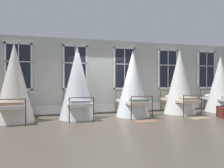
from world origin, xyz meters
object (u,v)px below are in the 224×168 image
(cot_third, at_px, (77,83))
(cot_fourth, at_px, (133,84))
(cot_second, at_px, (14,83))
(cot_fifth, at_px, (180,82))
(cot_sixth, at_px, (220,85))
(suitcase_dark, at_px, (224,111))

(cot_third, xyz_separation_m, cot_fourth, (2.25, -0.08, -0.05))
(cot_third, distance_m, cot_fourth, 2.25)
(cot_second, distance_m, cot_third, 2.22)
(cot_fourth, bearing_deg, cot_second, 89.24)
(cot_second, bearing_deg, cot_fifth, -90.05)
(cot_fourth, distance_m, cot_sixth, 4.46)
(cot_fourth, bearing_deg, suitcase_dark, -110.18)
(cot_second, relative_size, suitcase_dark, 4.80)
(cot_fourth, height_order, suitcase_dark, cot_fourth)
(cot_second, xyz_separation_m, cot_fourth, (4.46, -0.04, -0.05))
(cot_third, height_order, cot_fifth, cot_fifth)
(cot_fifth, bearing_deg, cot_third, 89.37)
(suitcase_dark, bearing_deg, cot_second, 177.61)
(cot_third, height_order, suitcase_dark, cot_third)
(cot_second, height_order, cot_fourth, cot_second)
(suitcase_dark, bearing_deg, cot_fifth, 138.58)
(suitcase_dark, bearing_deg, cot_sixth, 58.91)
(cot_second, xyz_separation_m, suitcase_dark, (7.89, -1.29, -1.13))
(cot_fifth, distance_m, suitcase_dark, 2.10)
(cot_third, xyz_separation_m, suitcase_dark, (5.67, -1.32, -1.13))
(cot_third, relative_size, cot_fifth, 0.99)
(cot_sixth, bearing_deg, cot_second, 91.29)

